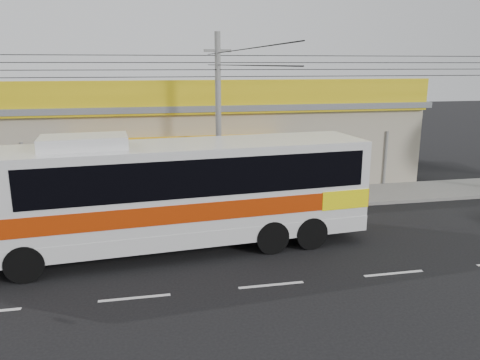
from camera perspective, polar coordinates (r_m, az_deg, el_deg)
name	(u,v)px	position (r m, az deg, el deg)	size (l,w,h in m)	color
ground	(253,253)	(16.57, 1.54, -8.89)	(120.00, 120.00, 0.00)	black
sidewalk	(224,203)	(22.09, -1.96, -2.77)	(30.00, 3.20, 0.15)	slate
lane_markings	(271,285)	(14.37, 3.83, -12.67)	(50.00, 0.12, 0.01)	silver
storefront_building	(208,138)	(26.95, -3.98, 5.12)	(22.60, 9.20, 5.70)	#AB9F8A
coach_bus	(180,188)	(16.37, -7.34, -0.96)	(13.82, 4.02, 4.20)	silver
motorbike_red	(148,197)	(21.34, -11.17, -2.02)	(0.66, 1.91, 1.00)	maroon
utility_pole	(218,65)	(20.28, -2.73, 13.83)	(34.00, 14.00, 7.75)	slate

